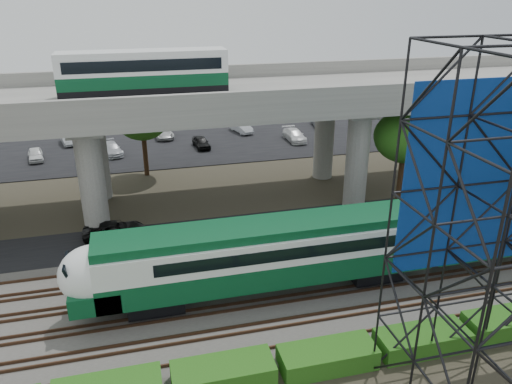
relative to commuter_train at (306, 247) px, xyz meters
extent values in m
plane|color=#474233|center=(-2.04, -2.00, -2.88)|extent=(140.00, 140.00, 0.00)
cube|color=slate|center=(-2.04, 0.00, -2.78)|extent=(90.00, 12.00, 0.20)
cube|color=black|center=(-2.04, 8.50, -2.84)|extent=(90.00, 5.00, 0.08)
cube|color=black|center=(-2.04, 32.00, -2.84)|extent=(90.00, 18.00, 0.08)
cube|color=#3F4E67|center=(-2.04, 54.00, -2.87)|extent=(140.00, 40.00, 0.03)
cube|color=#472D1E|center=(-2.04, -4.72, -2.60)|extent=(90.00, 0.08, 0.16)
cube|color=#472D1E|center=(-2.04, -3.28, -2.60)|extent=(90.00, 0.08, 0.16)
cube|color=#472D1E|center=(-2.04, -2.72, -2.60)|extent=(90.00, 0.08, 0.16)
cube|color=#472D1E|center=(-2.04, -1.28, -2.60)|extent=(90.00, 0.08, 0.16)
cube|color=#472D1E|center=(-2.04, -0.72, -2.60)|extent=(90.00, 0.08, 0.16)
cube|color=#472D1E|center=(-2.04, 0.72, -2.60)|extent=(90.00, 0.08, 0.16)
cube|color=#472D1E|center=(-2.04, 1.28, -2.60)|extent=(90.00, 0.08, 0.16)
cube|color=#472D1E|center=(-2.04, 2.72, -2.60)|extent=(90.00, 0.08, 0.16)
cube|color=#472D1E|center=(-2.04, 3.28, -2.60)|extent=(90.00, 0.08, 0.16)
cube|color=#472D1E|center=(-2.04, 4.72, -2.60)|extent=(90.00, 0.08, 0.16)
cube|color=black|center=(-8.62, 0.00, -2.07)|extent=(3.00, 2.20, 0.90)
cube|color=black|center=(4.38, 0.00, -2.07)|extent=(3.00, 2.20, 0.90)
cube|color=#0A4825|center=(-2.12, 0.00, -0.92)|extent=(19.00, 3.00, 1.40)
cube|color=white|center=(-2.12, 0.00, 0.53)|extent=(19.00, 3.00, 1.50)
cube|color=#0A4825|center=(-2.12, 0.00, 1.53)|extent=(19.00, 2.60, 0.50)
cube|color=black|center=(-1.12, 0.00, 0.58)|extent=(15.00, 3.06, 0.70)
ellipsoid|color=white|center=(-11.62, 0.00, -0.02)|extent=(3.60, 3.00, 3.20)
cube|color=#0A4825|center=(-11.62, 0.00, -1.07)|extent=(2.60, 3.00, 1.10)
cube|color=black|center=(-12.72, 0.00, 0.48)|extent=(0.48, 2.00, 1.09)
cube|color=#0A4825|center=(11.88, 0.00, 0.08)|extent=(8.00, 3.00, 3.40)
cube|color=#9E9B93|center=(-2.04, 14.00, 5.72)|extent=(80.00, 12.00, 1.20)
cube|color=#9E9B93|center=(-2.04, 8.25, 6.87)|extent=(80.00, 0.50, 1.10)
cube|color=#9E9B93|center=(-2.04, 19.75, 6.87)|extent=(80.00, 0.50, 1.10)
cylinder|color=#9E9B93|center=(-12.04, 10.50, 1.12)|extent=(1.80, 1.80, 8.00)
cylinder|color=#9E9B93|center=(-12.04, 17.50, 1.12)|extent=(1.80, 1.80, 8.00)
cube|color=#9E9B93|center=(-12.04, 14.00, 4.82)|extent=(2.40, 9.00, 0.60)
cylinder|color=#9E9B93|center=(7.96, 10.50, 1.12)|extent=(1.80, 1.80, 8.00)
cylinder|color=#9E9B93|center=(7.96, 17.50, 1.12)|extent=(1.80, 1.80, 8.00)
cube|color=#9E9B93|center=(7.96, 14.00, 4.82)|extent=(2.40, 9.00, 0.60)
cylinder|color=#9E9B93|center=(25.96, 17.50, 1.12)|extent=(1.80, 1.80, 8.00)
cube|color=black|center=(-7.77, 14.00, 6.67)|extent=(12.00, 2.50, 0.70)
cube|color=#0A4825|center=(-7.77, 14.00, 7.47)|extent=(12.00, 2.50, 0.90)
cube|color=white|center=(-7.77, 14.00, 8.57)|extent=(12.00, 2.50, 1.30)
cube|color=black|center=(-7.77, 14.00, 8.62)|extent=(11.00, 2.56, 0.80)
cube|color=white|center=(-7.77, 14.00, 9.37)|extent=(12.00, 2.40, 0.30)
cube|color=navy|center=(5.47, -6.95, 6.42)|extent=(8.10, 0.08, 8.25)
cube|color=#215613|center=(-6.04, -6.30, -2.31)|extent=(4.60, 1.80, 1.15)
cube|color=#215613|center=(-1.04, -6.30, -2.37)|extent=(4.60, 1.80, 1.03)
cube|color=#215613|center=(3.96, -6.30, -2.38)|extent=(4.60, 1.80, 1.01)
cube|color=#215613|center=(8.96, -6.30, -2.32)|extent=(4.60, 1.80, 1.12)
cylinder|color=#382314|center=(11.96, 10.50, -0.48)|extent=(0.44, 0.44, 4.80)
ellipsoid|color=#215613|center=(11.96, 10.50, 2.72)|extent=(4.94, 4.94, 4.18)
cylinder|color=#382314|center=(-8.04, 22.00, -0.48)|extent=(0.44, 0.44, 4.80)
ellipsoid|color=#215613|center=(-8.04, 22.00, 2.72)|extent=(4.94, 4.94, 4.18)
imported|color=black|center=(-10.84, 9.34, -2.19)|extent=(4.47, 2.16, 1.22)
imported|color=white|center=(-18.87, 29.00, -2.21)|extent=(1.98, 3.65, 1.18)
imported|color=#9B9FA3|center=(-16.16, 34.00, -2.22)|extent=(1.98, 3.73, 1.17)
imported|color=#BBBDC3|center=(-11.31, 29.00, -2.19)|extent=(2.67, 4.51, 1.23)
imported|color=silver|center=(-5.53, 34.00, -2.21)|extent=(2.39, 4.45, 1.19)
imported|color=black|center=(-1.79, 29.00, -2.19)|extent=(1.84, 3.72, 1.22)
imported|color=silver|center=(3.85, 34.00, -2.14)|extent=(2.37, 4.22, 1.32)
imported|color=silver|center=(9.01, 29.00, -2.16)|extent=(1.97, 4.51, 1.29)
imported|color=#95969C|center=(14.18, 34.00, -2.22)|extent=(2.54, 4.46, 1.17)
camera|label=1|loc=(-8.92, -23.58, 13.88)|focal=35.00mm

